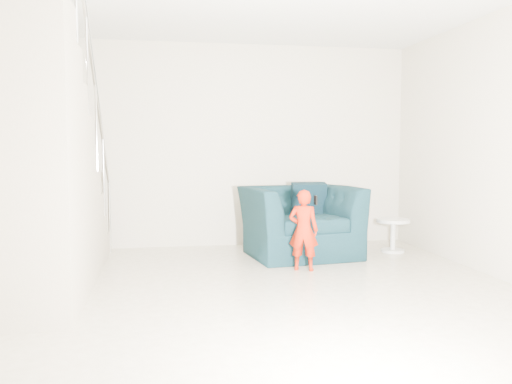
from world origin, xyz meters
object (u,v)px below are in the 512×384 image
armchair (300,221)px  side_table (393,230)px  toddler (303,230)px  staircase (30,190)px

armchair → side_table: bearing=-6.0°
toddler → side_table: toddler is taller
armchair → side_table: size_ratio=3.09×
side_table → staircase: (-4.04, -1.36, 0.66)m
armchair → staircase: staircase is taller
toddler → side_table: 1.62m
toddler → side_table: (1.39, 0.81, -0.15)m
armchair → toddler: 0.80m
side_table → toddler: bearing=-149.9°
armchair → staircase: bearing=-162.1°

